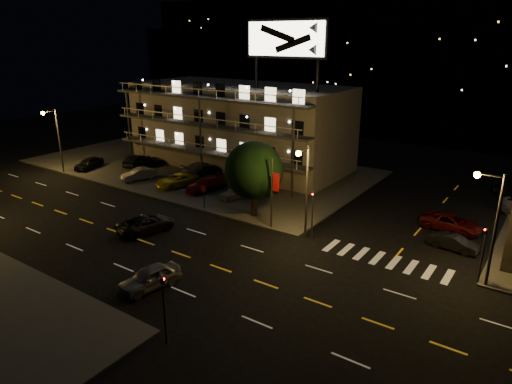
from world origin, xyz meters
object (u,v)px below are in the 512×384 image
Objects in this scene: lot_car_7 at (202,168)px; tree at (253,172)px; side_car_0 at (454,242)px; lot_car_2 at (177,180)px; lot_car_4 at (237,192)px; road_car_west at (146,224)px; road_car_east at (150,278)px.

tree is at bearing 164.21° from lot_car_7.
side_car_0 is (30.17, -4.20, -0.28)m from lot_car_7.
lot_car_4 is (7.93, 0.66, -0.04)m from lot_car_2.
tree reaches higher than road_car_west.
lot_car_7 is (-0.72, 5.12, 0.06)m from lot_car_2.
road_car_west is (7.23, -15.72, -0.20)m from lot_car_7.
side_car_0 is at bearing 59.65° from road_car_east.
road_car_east is (-15.60, -17.91, 0.12)m from side_car_0.
road_car_east is (14.57, -22.12, -0.17)m from lot_car_7.
lot_car_7 is at bearing 170.30° from lot_car_4.
road_car_east reaches higher than side_car_0.
road_car_east is at bearing 144.26° from side_car_0.
tree is 15.19m from road_car_east.
lot_car_4 is 1.01× the size of side_car_0.
side_car_0 is (29.45, 0.91, -0.22)m from lot_car_2.
side_car_0 is 25.67m from road_car_west.
lot_car_2 reaches higher than lot_car_4.
lot_car_2 reaches higher than road_car_east.
lot_car_4 is 0.74× the size of lot_car_7.
lot_car_2 is 21.93m from road_car_east.
lot_car_7 reaches higher than road_car_west.
lot_car_2 is at bearing -42.95° from road_car_west.
lot_car_7 is (-12.90, 7.46, -3.46)m from tree.
road_car_west reaches higher than side_car_0.
road_car_east is (1.67, -14.66, -3.63)m from tree.
lot_car_7 reaches higher than lot_car_2.
lot_car_4 reaches higher than side_car_0.
road_car_west is at bearing -44.21° from lot_car_2.
lot_car_2 is 1.30× the size of lot_car_4.
tree is 1.84× the size of lot_car_4.
tree is 1.86× the size of side_car_0.
road_car_east is at bearing 137.61° from lot_car_7.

